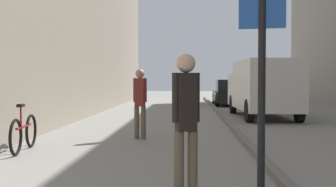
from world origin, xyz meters
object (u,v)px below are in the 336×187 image
at_px(pedestrian_main_foreground, 186,115).
at_px(pedestrian_far_crossing, 192,89).
at_px(delivery_van, 263,87).
at_px(parked_car, 230,93).
at_px(bicycle_leaning, 24,133).
at_px(street_sign_post, 262,74).
at_px(pedestrian_mid_block, 140,99).

xyz_separation_m(pedestrian_main_foreground, pedestrian_far_crossing, (0.27, 18.53, -0.08)).
bearing_deg(delivery_van, parked_car, 91.37).
bearing_deg(bicycle_leaning, street_sign_post, -39.25).
relative_size(delivery_van, parked_car, 1.33).
relative_size(parked_car, street_sign_post, 1.63).
relative_size(pedestrian_main_foreground, delivery_van, 0.32).
bearing_deg(pedestrian_mid_block, bicycle_leaning, 50.57).
bearing_deg(delivery_van, street_sign_post, -101.89).
height_order(pedestrian_far_crossing, street_sign_post, street_sign_post).
bearing_deg(delivery_van, pedestrian_far_crossing, 108.28).
bearing_deg(pedestrian_main_foreground, street_sign_post, -178.82).
relative_size(pedestrian_main_foreground, parked_car, 0.42).
relative_size(pedestrian_mid_block, delivery_van, 0.31).
xyz_separation_m(pedestrian_far_crossing, street_sign_post, (0.71, -18.18, 0.59)).
distance_m(pedestrian_mid_block, street_sign_post, 5.37).
bearing_deg(parked_car, delivery_van, -85.67).
xyz_separation_m(pedestrian_far_crossing, parked_car, (2.16, 0.77, -0.24)).
relative_size(street_sign_post, bicycle_leaning, 1.47).
relative_size(parked_car, bicycle_leaning, 2.39).
relative_size(pedestrian_far_crossing, street_sign_post, 0.63).
bearing_deg(pedestrian_main_foreground, pedestrian_far_crossing, -109.26).
height_order(pedestrian_main_foreground, street_sign_post, street_sign_post).
xyz_separation_m(pedestrian_mid_block, pedestrian_far_crossing, (1.42, 13.28, -0.04)).
relative_size(pedestrian_far_crossing, delivery_van, 0.29).
distance_m(pedestrian_mid_block, bicycle_leaning, 2.97).
xyz_separation_m(parked_car, street_sign_post, (-1.45, -18.96, 0.83)).
bearing_deg(parked_car, pedestrian_mid_block, -103.39).
distance_m(parked_car, bicycle_leaning, 16.99).
bearing_deg(pedestrian_main_foreground, delivery_van, -122.65).
relative_size(pedestrian_main_foreground, bicycle_leaning, 1.01).
height_order(street_sign_post, bicycle_leaning, street_sign_post).
relative_size(delivery_van, street_sign_post, 2.16).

